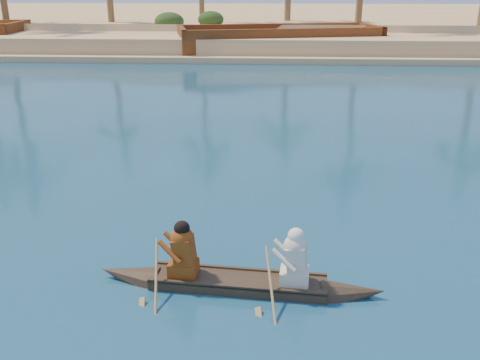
# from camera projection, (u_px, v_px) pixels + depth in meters

# --- Properties ---
(ground) EXTENTS (160.00, 160.00, 0.00)m
(ground) POSITION_uv_depth(u_px,v_px,m) (0.00, 224.00, 10.99)
(ground) COLOR #0C3952
(ground) RESTS_ON ground
(sandy_embankment) EXTENTS (150.00, 51.00, 1.50)m
(sandy_embankment) POSITION_uv_depth(u_px,v_px,m) (217.00, 22.00, 54.60)
(sandy_embankment) COLOR #E0C17E
(sandy_embankment) RESTS_ON ground
(shrub_cluster) EXTENTS (100.00, 6.00, 2.40)m
(shrub_cluster) POSITION_uv_depth(u_px,v_px,m) (197.00, 29.00, 39.99)
(shrub_cluster) COLOR #173413
(shrub_cluster) RESTS_ON ground
(canoe) EXTENTS (4.72, 1.04, 1.29)m
(canoe) POSITION_uv_depth(u_px,v_px,m) (238.00, 274.00, 8.65)
(canoe) COLOR #3B3020
(canoe) RESTS_ON ground
(barge_mid) EXTENTS (13.65, 7.19, 2.17)m
(barge_mid) POSITION_uv_depth(u_px,v_px,m) (279.00, 43.00, 35.08)
(barge_mid) COLOR brown
(barge_mid) RESTS_ON ground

